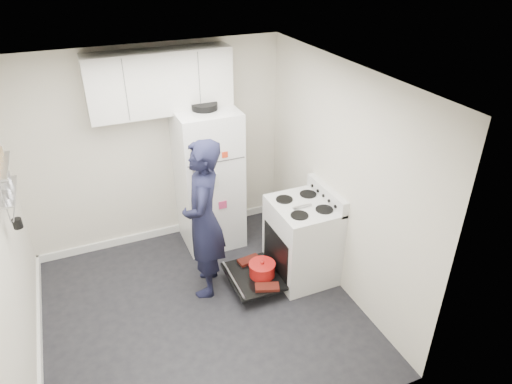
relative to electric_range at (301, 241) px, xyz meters
name	(u,v)px	position (x,y,z in m)	size (l,w,h in m)	color
room	(190,215)	(-1.29, -0.12, 0.74)	(3.21, 3.21, 2.51)	black
electric_range	(301,241)	(0.00, 0.00, 0.00)	(0.66, 0.76, 1.10)	silver
open_oven_door	(257,273)	(-0.55, -0.01, -0.28)	(0.55, 0.72, 0.23)	black
refrigerator	(209,178)	(-0.72, 1.10, 0.43)	(0.72, 0.74, 1.86)	white
upper_cabinets	(160,82)	(-1.16, 1.28, 1.63)	(1.60, 0.33, 0.70)	silver
wall_shelf_rack	(4,180)	(-2.78, 0.34, 1.21)	(0.14, 0.60, 0.61)	#B2B2B7
person	(204,220)	(-1.07, 0.21, 0.44)	(0.66, 0.43, 1.81)	black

